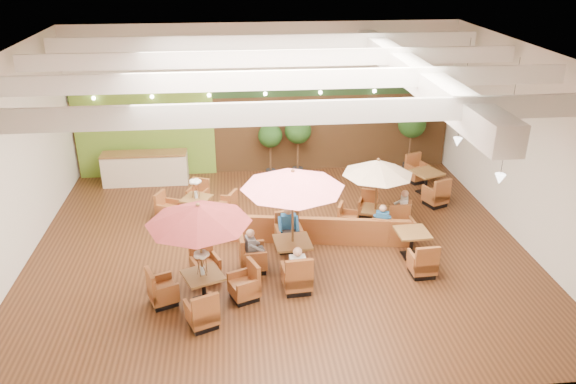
{
  "coord_description": "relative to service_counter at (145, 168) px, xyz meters",
  "views": [
    {
      "loc": [
        -1.17,
        -14.07,
        8.1
      ],
      "look_at": [
        0.3,
        0.5,
        1.5
      ],
      "focal_mm": 35.0,
      "sensor_mm": 36.0,
      "label": 1
    }
  ],
  "objects": [
    {
      "name": "booth_divider",
      "position": [
        5.23,
        -4.94,
        -0.18
      ],
      "size": [
        5.83,
        1.15,
        0.81
      ],
      "primitive_type": "cube",
      "rotation": [
        0.0,
        0.0,
        -0.17
      ],
      "color": "brown",
      "rests_on": "ground"
    },
    {
      "name": "service_counter",
      "position": [
        0.0,
        0.0,
        0.0
      ],
      "size": [
        3.0,
        0.75,
        1.18
      ],
      "color": "beige",
      "rests_on": "ground"
    },
    {
      "name": "diner_4",
      "position": [
        8.22,
        -4.24,
        0.17
      ],
      "size": [
        0.38,
        0.43,
        0.78
      ],
      "rotation": [
        0.0,
        0.0,
        1.28
      ],
      "color": "silver",
      "rests_on": "ground"
    },
    {
      "name": "topiary_1",
      "position": [
        5.55,
        0.2,
        1.09
      ],
      "size": [
        0.97,
        0.97,
        2.25
      ],
      "color": "black",
      "rests_on": "ground"
    },
    {
      "name": "table_0",
      "position": [
        2.34,
        -7.57,
        1.22
      ],
      "size": [
        2.78,
        2.78,
        2.67
      ],
      "rotation": [
        0.0,
        0.0,
        0.39
      ],
      "color": "brown",
      "rests_on": "ground"
    },
    {
      "name": "diner_2",
      "position": [
        3.59,
        -6.28,
        0.17
      ],
      "size": [
        0.36,
        0.42,
        0.78
      ],
      "rotation": [
        0.0,
        0.0,
        4.91
      ],
      "color": "slate",
      "rests_on": "ground"
    },
    {
      "name": "diner_1",
      "position": [
        4.65,
        -5.23,
        0.2
      ],
      "size": [
        0.42,
        0.33,
        0.85
      ],
      "rotation": [
        0.0,
        0.0,
        3.13
      ],
      "color": "#235E9A",
      "rests_on": "ground"
    },
    {
      "name": "table_3",
      "position": [
        1.97,
        -3.02,
        -0.16
      ],
      "size": [
        2.61,
        2.61,
        1.5
      ],
      "rotation": [
        0.0,
        0.0,
        -0.42
      ],
      "color": "brown",
      "rests_on": "ground"
    },
    {
      "name": "table_1",
      "position": [
        4.57,
        -6.29,
        1.48
      ],
      "size": [
        2.77,
        2.86,
        2.88
      ],
      "rotation": [
        0.0,
        0.0,
        0.08
      ],
      "color": "brown",
      "rests_on": "ground"
    },
    {
      "name": "topiary_2",
      "position": [
        9.8,
        0.2,
        1.2
      ],
      "size": [
        1.03,
        1.03,
        2.39
      ],
      "color": "black",
      "rests_on": "ground"
    },
    {
      "name": "diner_0",
      "position": [
        4.65,
        -7.34,
        0.18
      ],
      "size": [
        0.4,
        0.32,
        0.81
      ],
      "rotation": [
        0.0,
        0.0,
        0.04
      ],
      "color": "silver",
      "rests_on": "ground"
    },
    {
      "name": "table_2",
      "position": [
        7.39,
        -4.24,
        1.0
      ],
      "size": [
        2.38,
        2.38,
        2.3
      ],
      "rotation": [
        0.0,
        0.0,
        -0.38
      ],
      "color": "brown",
      "rests_on": "ground"
    },
    {
      "name": "table_5",
      "position": [
        9.8,
        -1.83,
        -0.2
      ],
      "size": [
        1.17,
        2.88,
        1.01
      ],
      "rotation": [
        0.0,
        0.0,
        0.37
      ],
      "color": "brown",
      "rests_on": "ground"
    },
    {
      "name": "room",
      "position": [
        4.65,
        -3.88,
        3.05
      ],
      "size": [
        14.04,
        14.0,
        5.52
      ],
      "color": "#381E0F",
      "rests_on": "ground"
    },
    {
      "name": "topiary_0",
      "position": [
        4.53,
        0.2,
        0.94
      ],
      "size": [
        0.88,
        0.88,
        2.05
      ],
      "color": "black",
      "rests_on": "ground"
    },
    {
      "name": "table_4",
      "position": [
        8.01,
        -5.97,
        -0.21
      ],
      "size": [
        0.91,
        2.62,
        0.98
      ],
      "rotation": [
        0.0,
        0.0,
        0.04
      ],
      "color": "brown",
      "rests_on": "ground"
    },
    {
      "name": "diner_3",
      "position": [
        7.39,
        -5.08,
        0.16
      ],
      "size": [
        0.41,
        0.38,
        0.75
      ],
      "rotation": [
        0.0,
        0.0,
        -0.34
      ],
      "color": "#235E9A",
      "rests_on": "ground"
    }
  ]
}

